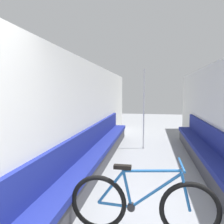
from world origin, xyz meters
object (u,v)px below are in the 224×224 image
object	(u,v)px
bench_seat_row_right	(210,159)
bicycle	(142,205)
bench_seat_row_left	(98,153)
grab_pole_near	(144,110)

from	to	relation	value
bench_seat_row_right	bicycle	size ratio (longest dim) A/B	3.76
bicycle	bench_seat_row_left	bearing A→B (deg)	133.20
bench_seat_row_left	bicycle	bearing A→B (deg)	-63.80
bench_seat_row_left	grab_pole_near	distance (m)	2.10
bench_seat_row_right	grab_pole_near	size ratio (longest dim) A/B	2.82
bench_seat_row_right	grab_pole_near	xyz separation A→B (m)	(-1.39, 1.70, 0.81)
bench_seat_row_left	grab_pole_near	size ratio (longest dim) A/B	2.82
bench_seat_row_right	bicycle	xyz separation A→B (m)	(-1.26, -2.16, 0.06)
bench_seat_row_left	bicycle	world-z (taller)	bench_seat_row_left
bench_seat_row_right	bench_seat_row_left	bearing A→B (deg)	180.00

